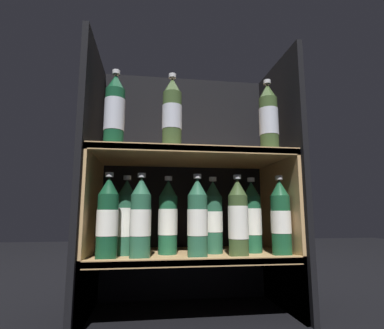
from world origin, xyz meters
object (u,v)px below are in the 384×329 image
bottle_lower_front_1 (141,219)px  bottle_lower_back_2 (213,218)px  bottle_lower_back_0 (126,218)px  bottle_lower_back_1 (168,218)px  bottle_lower_front_4 (281,218)px  bottle_upper_front_2 (269,119)px  bottle_lower_front_0 (108,219)px  bottle_lower_back_3 (252,218)px  bottle_lower_front_3 (238,219)px  bottle_lower_front_2 (197,218)px  bottle_upper_front_0 (115,112)px  bottle_upper_front_1 (172,114)px

bottle_lower_front_1 → bottle_lower_back_2: (0.25, 0.08, 0.00)m
bottle_lower_back_0 → bottle_lower_back_1: size_ratio=1.00×
bottle_lower_back_0 → bottle_lower_back_2: size_ratio=1.00×
bottle_lower_front_4 → bottle_lower_back_1: 0.39m
bottle_upper_front_2 → bottle_lower_front_0: bearing=-180.0°
bottle_upper_front_2 → bottle_lower_back_3: size_ratio=1.00×
bottle_lower_front_3 → bottle_lower_back_3: bearing=45.1°
bottle_lower_front_2 → bottle_lower_back_3: same height
bottle_upper_front_0 → bottle_lower_front_0: bottle_upper_front_0 is taller
bottle_lower_front_3 → bottle_lower_back_0: (-0.37, 0.08, 0.00)m
bottle_lower_back_2 → bottle_upper_front_0: bearing=-167.8°
bottle_lower_front_2 → bottle_lower_back_0: bearing=162.2°
bottle_lower_front_1 → bottle_lower_front_0: bearing=-180.0°
bottle_upper_front_1 → bottle_lower_front_0: bearing=-180.0°
bottle_lower_front_4 → bottle_lower_back_2: bearing=161.0°
bottle_lower_front_0 → bottle_lower_back_3: size_ratio=1.00×
bottle_lower_front_2 → bottle_lower_back_3: size_ratio=1.00×
bottle_upper_front_1 → bottle_lower_back_0: bottle_upper_front_1 is taller
bottle_lower_front_2 → bottle_lower_back_2: bearing=47.7°
bottle_upper_front_0 → bottle_lower_back_0: 0.36m
bottle_lower_front_0 → bottle_lower_back_1: 0.21m
bottle_lower_front_0 → bottle_lower_front_3: 0.42m
bottle_lower_front_3 → bottle_lower_back_1: same height
bottle_lower_front_2 → bottle_lower_back_2: (0.07, 0.08, 0.00)m
bottle_upper_front_1 → bottle_lower_back_3: size_ratio=1.00×
bottle_lower_front_0 → bottle_lower_front_3: (0.42, 0.00, -0.00)m
bottle_lower_front_3 → bottle_lower_back_0: size_ratio=1.00×
bottle_lower_back_3 → bottle_lower_front_1: bearing=-169.2°
bottle_lower_front_3 → bottle_lower_back_3: (0.07, 0.08, 0.00)m
bottle_upper_front_2 → bottle_lower_back_0: bearing=171.3°
bottle_upper_front_0 → bottle_lower_back_1: bottle_upper_front_0 is taller
bottle_lower_front_1 → bottle_lower_front_2: bearing=0.0°
bottle_lower_back_2 → bottle_lower_back_1: bearing=180.0°
bottle_upper_front_1 → bottle_lower_front_0: (-0.20, -0.00, -0.35)m
bottle_lower_front_0 → bottle_lower_front_1: (0.10, 0.00, -0.00)m
bottle_upper_front_0 → bottle_lower_front_1: bearing=0.0°
bottle_lower_front_3 → bottle_upper_front_0: bearing=-180.0°
bottle_lower_front_4 → bottle_lower_back_3: size_ratio=1.00×
bottle_lower_front_0 → bottle_upper_front_0: bearing=0.0°
bottle_lower_front_4 → bottle_upper_front_0: bearing=180.0°
bottle_lower_front_1 → bottle_lower_front_3: same height
bottle_upper_front_0 → bottle_lower_front_4: size_ratio=1.00×
bottle_upper_front_1 → bottle_lower_back_3: (0.30, 0.08, -0.35)m
bottle_upper_front_2 → bottle_lower_front_3: 0.37m
bottle_lower_front_0 → bottle_lower_back_3: (0.50, 0.08, -0.00)m
bottle_upper_front_0 → bottle_upper_front_1: 0.19m
bottle_upper_front_2 → bottle_lower_front_4: bearing=-0.0°
bottle_lower_front_2 → bottle_lower_back_1: bearing=140.6°
bottle_upper_front_0 → bottle_lower_front_4: bottle_upper_front_0 is taller
bottle_lower_back_2 → bottle_lower_front_1: bearing=-163.4°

